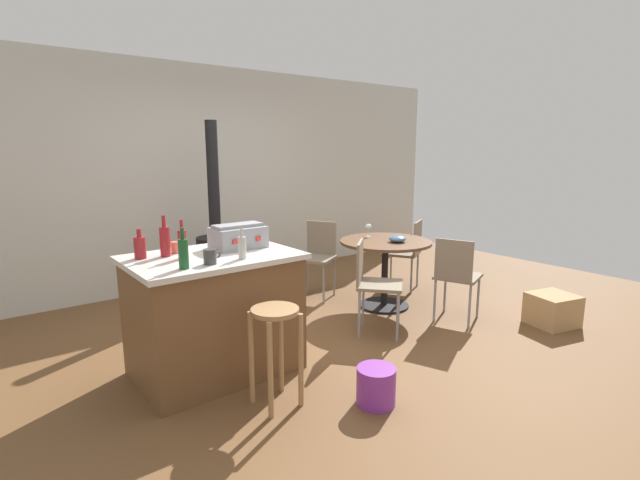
{
  "coord_description": "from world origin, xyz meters",
  "views": [
    {
      "loc": [
        -2.46,
        -3.17,
        1.7
      ],
      "look_at": [
        0.07,
        0.04,
        0.9
      ],
      "focal_mm": 26.24,
      "sensor_mm": 36.0,
      "label": 1
    }
  ],
  "objects_px": {
    "toolbox": "(238,237)",
    "wine_glass": "(368,227)",
    "bottle_2": "(183,253)",
    "bottle_0": "(140,247)",
    "wood_stove": "(216,255)",
    "dining_table": "(385,256)",
    "folding_chair_right": "(456,273)",
    "wooden_stool": "(275,336)",
    "folding_chair_left": "(373,280)",
    "cardboard_box": "(552,310)",
    "serving_bowl": "(397,239)",
    "kitchen_island": "(215,314)",
    "folding_chair_far": "(318,253)",
    "bottle_4": "(242,247)",
    "cup_0": "(176,247)",
    "folding_chair_near": "(407,249)",
    "bottle_1": "(182,244)",
    "plastic_bucket": "(376,386)",
    "cup_1": "(210,257)",
    "bottle_3": "(165,241)"
  },
  "relations": [
    {
      "from": "folding_chair_right",
      "to": "bottle_2",
      "type": "xyz_separation_m",
      "value": [
        -2.65,
        0.23,
        0.53
      ]
    },
    {
      "from": "cardboard_box",
      "to": "bottle_3",
      "type": "bearing_deg",
      "value": 158.45
    },
    {
      "from": "folding_chair_left",
      "to": "cardboard_box",
      "type": "xyz_separation_m",
      "value": [
        1.53,
        -0.95,
        -0.36
      ]
    },
    {
      "from": "bottle_3",
      "to": "wine_glass",
      "type": "bearing_deg",
      "value": 8.92
    },
    {
      "from": "kitchen_island",
      "to": "wine_glass",
      "type": "distance_m",
      "value": 2.23
    },
    {
      "from": "serving_bowl",
      "to": "bottle_4",
      "type": "bearing_deg",
      "value": -169.5
    },
    {
      "from": "bottle_0",
      "to": "dining_table",
      "type": "bearing_deg",
      "value": 1.25
    },
    {
      "from": "folding_chair_near",
      "to": "cup_1",
      "type": "bearing_deg",
      "value": -164.7
    },
    {
      "from": "serving_bowl",
      "to": "plastic_bucket",
      "type": "relative_size",
      "value": 0.68
    },
    {
      "from": "cardboard_box",
      "to": "folding_chair_left",
      "type": "bearing_deg",
      "value": 148.12
    },
    {
      "from": "bottle_1",
      "to": "plastic_bucket",
      "type": "height_order",
      "value": "bottle_1"
    },
    {
      "from": "kitchen_island",
      "to": "folding_chair_left",
      "type": "distance_m",
      "value": 1.5
    },
    {
      "from": "wooden_stool",
      "to": "folding_chair_far",
      "type": "height_order",
      "value": "folding_chair_far"
    },
    {
      "from": "folding_chair_right",
      "to": "bottle_0",
      "type": "height_order",
      "value": "bottle_0"
    },
    {
      "from": "dining_table",
      "to": "bottle_0",
      "type": "distance_m",
      "value": 2.61
    },
    {
      "from": "cup_0",
      "to": "wooden_stool",
      "type": "bearing_deg",
      "value": -72.63
    },
    {
      "from": "wooden_stool",
      "to": "folding_chair_left",
      "type": "height_order",
      "value": "folding_chair_left"
    },
    {
      "from": "kitchen_island",
      "to": "folding_chair_left",
      "type": "relative_size",
      "value": 1.4
    },
    {
      "from": "folding_chair_near",
      "to": "toolbox",
      "type": "bearing_deg",
      "value": -169.98
    },
    {
      "from": "bottle_0",
      "to": "kitchen_island",
      "type": "bearing_deg",
      "value": -24.16
    },
    {
      "from": "folding_chair_left",
      "to": "cardboard_box",
      "type": "distance_m",
      "value": 1.83
    },
    {
      "from": "folding_chair_left",
      "to": "folding_chair_right",
      "type": "height_order",
      "value": "folding_chair_left"
    },
    {
      "from": "bottle_4",
      "to": "cardboard_box",
      "type": "xyz_separation_m",
      "value": [
        2.89,
        -0.89,
        -0.86
      ]
    },
    {
      "from": "folding_chair_near",
      "to": "folding_chair_far",
      "type": "relative_size",
      "value": 0.98
    },
    {
      "from": "bottle_2",
      "to": "cup_0",
      "type": "xyz_separation_m",
      "value": [
        0.14,
        0.49,
        -0.06
      ]
    },
    {
      "from": "folding_chair_right",
      "to": "bottle_4",
      "type": "distance_m",
      "value": 2.28
    },
    {
      "from": "wine_glass",
      "to": "folding_chair_right",
      "type": "bearing_deg",
      "value": -79.53
    },
    {
      "from": "dining_table",
      "to": "wood_stove",
      "type": "bearing_deg",
      "value": 131.96
    },
    {
      "from": "folding_chair_far",
      "to": "toolbox",
      "type": "xyz_separation_m",
      "value": [
        -1.5,
        -0.9,
        0.5
      ]
    },
    {
      "from": "plastic_bucket",
      "to": "bottle_0",
      "type": "bearing_deg",
      "value": 129.51
    },
    {
      "from": "toolbox",
      "to": "serving_bowl",
      "type": "xyz_separation_m",
      "value": [
        1.88,
        0.03,
        -0.25
      ]
    },
    {
      "from": "toolbox",
      "to": "cup_1",
      "type": "bearing_deg",
      "value": -138.83
    },
    {
      "from": "cup_1",
      "to": "kitchen_island",
      "type": "bearing_deg",
      "value": 62.86
    },
    {
      "from": "wooden_stool",
      "to": "bottle_1",
      "type": "bearing_deg",
      "value": 113.93
    },
    {
      "from": "folding_chair_far",
      "to": "bottle_0",
      "type": "xyz_separation_m",
      "value": [
        -2.22,
        -0.79,
        0.49
      ]
    },
    {
      "from": "cardboard_box",
      "to": "plastic_bucket",
      "type": "distance_m",
      "value": 2.38
    },
    {
      "from": "bottle_2",
      "to": "kitchen_island",
      "type": "bearing_deg",
      "value": 39.74
    },
    {
      "from": "bottle_0",
      "to": "toolbox",
      "type": "bearing_deg",
      "value": -8.28
    },
    {
      "from": "toolbox",
      "to": "bottle_2",
      "type": "bearing_deg",
      "value": -148.51
    },
    {
      "from": "wooden_stool",
      "to": "wood_stove",
      "type": "bearing_deg",
      "value": 72.89
    },
    {
      "from": "folding_chair_near",
      "to": "wood_stove",
      "type": "distance_m",
      "value": 2.27
    },
    {
      "from": "bottle_2",
      "to": "bottle_0",
      "type": "bearing_deg",
      "value": 105.61
    },
    {
      "from": "serving_bowl",
      "to": "cardboard_box",
      "type": "relative_size",
      "value": 0.45
    },
    {
      "from": "cardboard_box",
      "to": "toolbox",
      "type": "bearing_deg",
      "value": 155.63
    },
    {
      "from": "folding_chair_right",
      "to": "folding_chair_left",
      "type": "bearing_deg",
      "value": 159.76
    },
    {
      "from": "dining_table",
      "to": "folding_chair_right",
      "type": "bearing_deg",
      "value": -74.81
    },
    {
      "from": "wood_stove",
      "to": "toolbox",
      "type": "height_order",
      "value": "wood_stove"
    },
    {
      "from": "toolbox",
      "to": "wine_glass",
      "type": "distance_m",
      "value": 1.92
    },
    {
      "from": "folding_chair_far",
      "to": "folding_chair_left",
      "type": "xyz_separation_m",
      "value": [
        -0.28,
        -1.19,
        0.0
      ]
    },
    {
      "from": "folding_chair_left",
      "to": "serving_bowl",
      "type": "height_order",
      "value": "folding_chair_left"
    }
  ]
}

